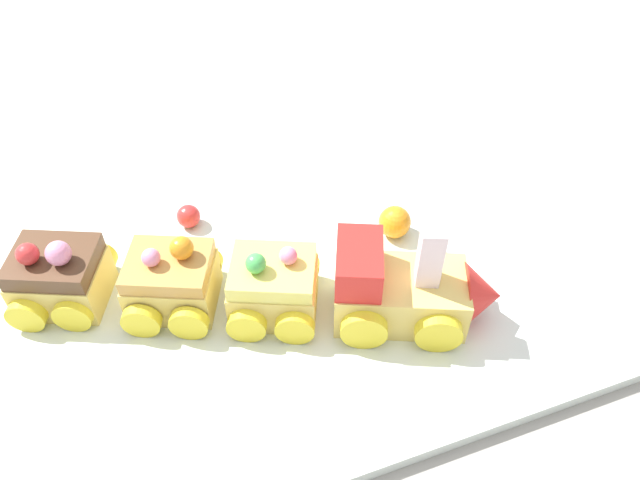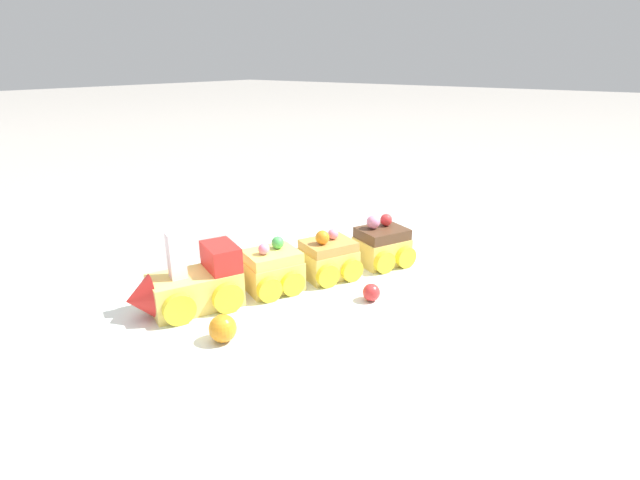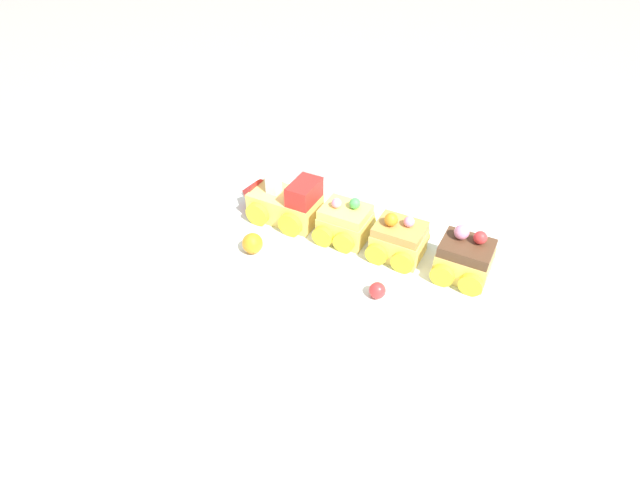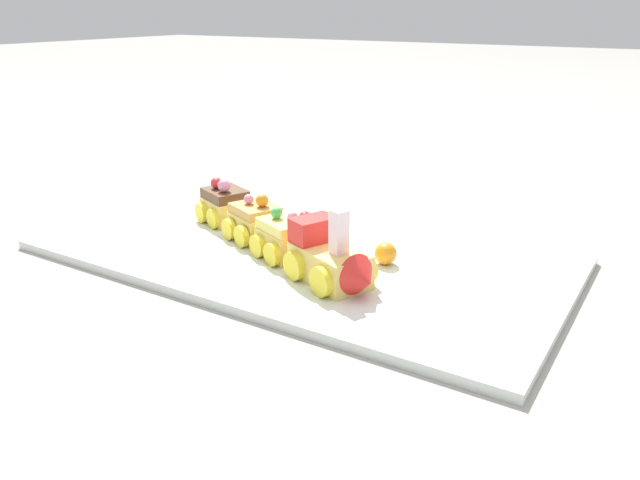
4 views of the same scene
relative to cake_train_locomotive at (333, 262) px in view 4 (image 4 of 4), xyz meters
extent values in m
plane|color=gray|center=(-0.10, 0.08, -0.04)|extent=(10.00, 10.00, 0.00)
cube|color=silver|center=(-0.10, 0.08, -0.03)|extent=(0.71, 0.38, 0.01)
cube|color=#EACC66|center=(-0.01, 0.00, -0.01)|extent=(0.12, 0.09, 0.04)
cube|color=red|center=(-0.04, 0.02, 0.03)|extent=(0.05, 0.06, 0.03)
cone|color=red|center=(0.05, -0.02, 0.00)|extent=(0.05, 0.06, 0.05)
cube|color=white|center=(0.01, 0.00, 0.02)|extent=(0.02, 0.02, 0.02)
cube|color=white|center=(0.01, 0.00, 0.04)|extent=(0.02, 0.02, 0.02)
cube|color=white|center=(0.01, 0.00, 0.06)|extent=(0.02, 0.02, 0.02)
cylinder|color=yellow|center=(0.01, -0.04, -0.01)|extent=(0.04, 0.02, 0.04)
cylinder|color=yellow|center=(0.03, 0.02, -0.01)|extent=(0.04, 0.02, 0.04)
cylinder|color=yellow|center=(-0.05, -0.02, -0.01)|extent=(0.04, 0.02, 0.04)
cylinder|color=yellow|center=(-0.02, 0.04, -0.01)|extent=(0.04, 0.02, 0.04)
cube|color=#EACC66|center=(-0.10, 0.04, -0.01)|extent=(0.08, 0.08, 0.04)
cube|color=#EFE066|center=(-0.10, 0.04, 0.02)|extent=(0.08, 0.07, 0.01)
sphere|color=#4CBC56|center=(-0.11, 0.04, 0.03)|extent=(0.02, 0.02, 0.02)
sphere|color=pink|center=(-0.09, 0.04, 0.03)|extent=(0.02, 0.02, 0.01)
cylinder|color=yellow|center=(-0.09, 0.00, -0.01)|extent=(0.03, 0.02, 0.03)
cylinder|color=yellow|center=(-0.07, 0.06, -0.01)|extent=(0.03, 0.02, 0.03)
cylinder|color=yellow|center=(-0.13, 0.02, -0.01)|extent=(0.03, 0.02, 0.03)
cylinder|color=yellow|center=(-0.10, 0.08, -0.01)|extent=(0.03, 0.02, 0.03)
cube|color=#EACC66|center=(-0.17, 0.07, -0.01)|extent=(0.08, 0.08, 0.04)
cube|color=#CC9347|center=(-0.17, 0.07, 0.02)|extent=(0.08, 0.07, 0.01)
sphere|color=pink|center=(-0.18, 0.08, 0.03)|extent=(0.02, 0.02, 0.01)
sphere|color=orange|center=(-0.16, 0.07, 0.03)|extent=(0.02, 0.02, 0.02)
cylinder|color=yellow|center=(-0.17, 0.04, -0.01)|extent=(0.03, 0.02, 0.03)
cylinder|color=yellow|center=(-0.14, 0.10, -0.01)|extent=(0.03, 0.02, 0.03)
cylinder|color=yellow|center=(-0.20, 0.05, -0.01)|extent=(0.03, 0.02, 0.03)
cylinder|color=yellow|center=(-0.18, 0.11, -0.01)|extent=(0.03, 0.02, 0.03)
cube|color=#EACC66|center=(-0.26, 0.11, -0.01)|extent=(0.08, 0.08, 0.04)
cube|color=brown|center=(-0.26, 0.11, 0.02)|extent=(0.08, 0.07, 0.01)
sphere|color=red|center=(-0.27, 0.11, 0.03)|extent=(0.02, 0.02, 0.02)
sphere|color=pink|center=(-0.25, 0.10, 0.03)|extent=(0.03, 0.03, 0.02)
cylinder|color=yellow|center=(-0.25, 0.07, -0.01)|extent=(0.03, 0.02, 0.03)
cylinder|color=yellow|center=(-0.23, 0.13, -0.01)|extent=(0.03, 0.02, 0.03)
cylinder|color=yellow|center=(-0.29, 0.09, -0.01)|extent=(0.03, 0.02, 0.03)
cylinder|color=yellow|center=(-0.26, 0.15, -0.01)|extent=(0.03, 0.02, 0.03)
sphere|color=red|center=(-0.14, 0.16, -0.02)|extent=(0.02, 0.02, 0.02)
sphere|color=orange|center=(0.03, 0.09, -0.01)|extent=(0.03, 0.03, 0.03)
camera|label=1|loc=(-0.17, -0.27, 0.38)|focal=35.00mm
camera|label=2|loc=(0.33, 0.44, 0.25)|focal=28.00mm
camera|label=3|loc=(-0.11, 0.61, 0.42)|focal=28.00mm
camera|label=4|loc=(0.35, -0.59, 0.29)|focal=35.00mm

